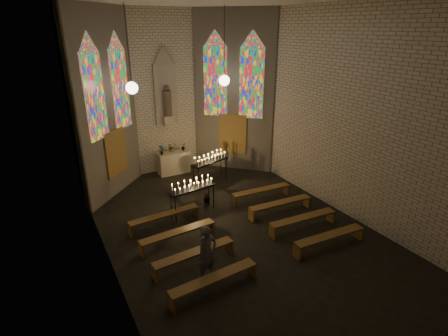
{
  "coord_description": "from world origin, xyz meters",
  "views": [
    {
      "loc": [
        -5.15,
        -8.61,
        6.26
      ],
      "look_at": [
        0.17,
        1.01,
        1.78
      ],
      "focal_mm": 28.0,
      "sensor_mm": 36.0,
      "label": 1
    }
  ],
  "objects_px": {
    "aisle_flower_pot": "(207,197)",
    "altar": "(173,163)",
    "votive_stand_left": "(192,186)",
    "visitor": "(207,253)",
    "votive_stand_right": "(210,160)"
  },
  "relations": [
    {
      "from": "votive_stand_left",
      "to": "aisle_flower_pot",
      "type": "bearing_deg",
      "value": 24.87
    },
    {
      "from": "aisle_flower_pot",
      "to": "visitor",
      "type": "relative_size",
      "value": 0.29
    },
    {
      "from": "votive_stand_left",
      "to": "votive_stand_right",
      "type": "xyz_separation_m",
      "value": [
        1.71,
        2.0,
        0.03
      ]
    },
    {
      "from": "votive_stand_left",
      "to": "visitor",
      "type": "bearing_deg",
      "value": -116.13
    },
    {
      "from": "altar",
      "to": "votive_stand_right",
      "type": "bearing_deg",
      "value": -62.88
    },
    {
      "from": "altar",
      "to": "visitor",
      "type": "xyz_separation_m",
      "value": [
        -1.87,
        -7.25,
        0.29
      ]
    },
    {
      "from": "altar",
      "to": "votive_stand_right",
      "type": "relative_size",
      "value": 0.79
    },
    {
      "from": "visitor",
      "to": "votive_stand_right",
      "type": "bearing_deg",
      "value": 49.5
    },
    {
      "from": "votive_stand_right",
      "to": "votive_stand_left",
      "type": "bearing_deg",
      "value": -148.12
    },
    {
      "from": "altar",
      "to": "visitor",
      "type": "bearing_deg",
      "value": -104.49
    },
    {
      "from": "altar",
      "to": "votive_stand_left",
      "type": "distance_m",
      "value": 3.97
    },
    {
      "from": "visitor",
      "to": "altar",
      "type": "bearing_deg",
      "value": 62.6
    },
    {
      "from": "aisle_flower_pot",
      "to": "altar",
      "type": "bearing_deg",
      "value": 90.59
    },
    {
      "from": "altar",
      "to": "aisle_flower_pot",
      "type": "distance_m",
      "value": 3.34
    },
    {
      "from": "votive_stand_right",
      "to": "visitor",
      "type": "bearing_deg",
      "value": -135.16
    }
  ]
}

